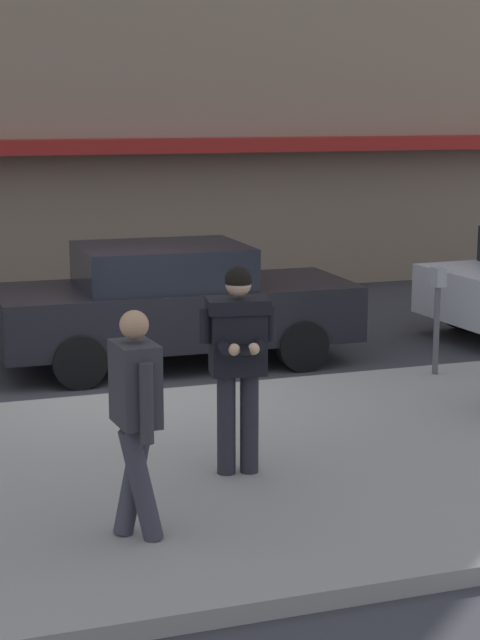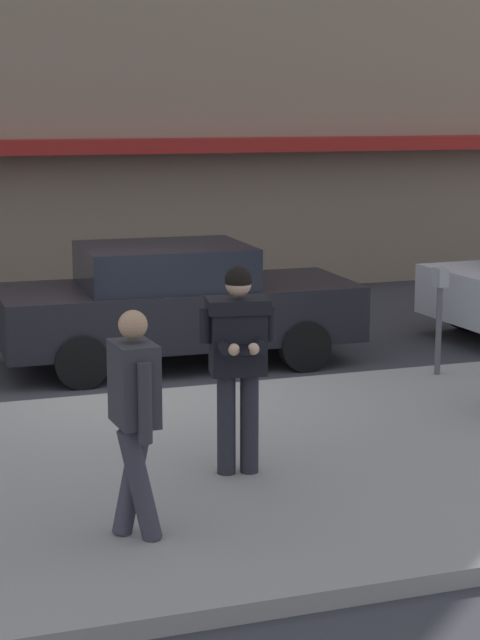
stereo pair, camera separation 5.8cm
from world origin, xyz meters
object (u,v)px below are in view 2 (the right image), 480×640
object	(u,v)px
man_texting_on_phone	(238,347)
parked_sedan_mid	(176,303)
pedestrian_with_bag	(134,409)
parking_meter	(439,305)

from	to	relation	value
man_texting_on_phone	parked_sedan_mid	bearing A→B (deg)	81.30
man_texting_on_phone	pedestrian_with_bag	bearing A→B (deg)	-137.33
parked_sedan_mid	pedestrian_with_bag	distance (m)	5.96
pedestrian_with_bag	parking_meter	bearing A→B (deg)	38.74
man_texting_on_phone	pedestrian_with_bag	xyz separation A→B (m)	(-1.14, -1.06, -0.14)
parking_meter	parked_sedan_mid	bearing A→B (deg)	141.84
man_texting_on_phone	parking_meter	size ratio (longest dim) A/B	1.42
pedestrian_with_bag	man_texting_on_phone	bearing A→B (deg)	42.67
man_texting_on_phone	pedestrian_with_bag	world-z (taller)	man_texting_on_phone
parked_sedan_mid	man_texting_on_phone	xyz separation A→B (m)	(-0.70, -4.60, 0.46)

